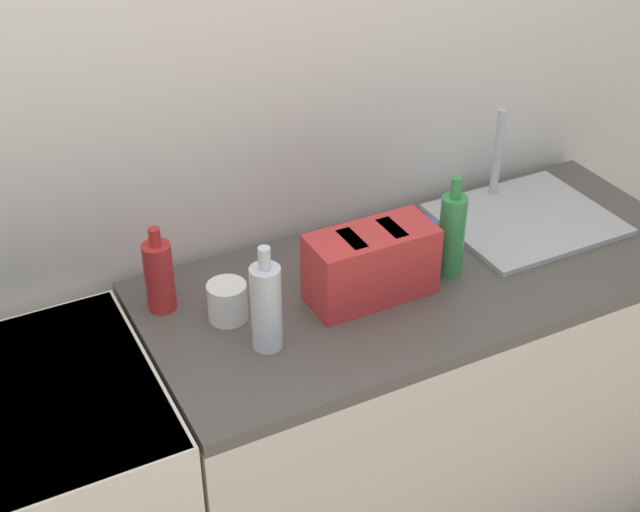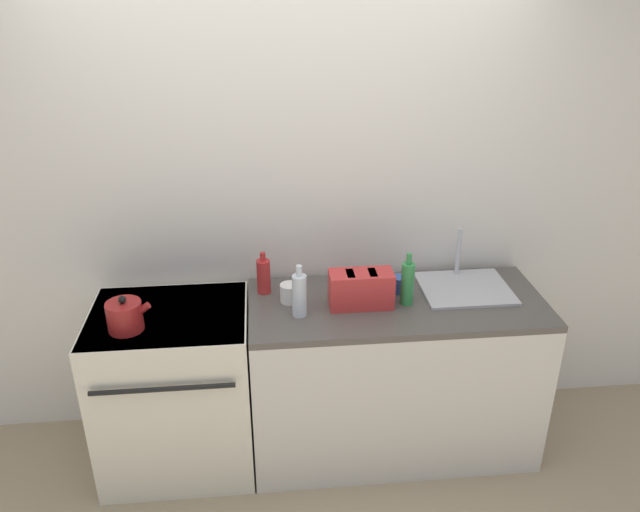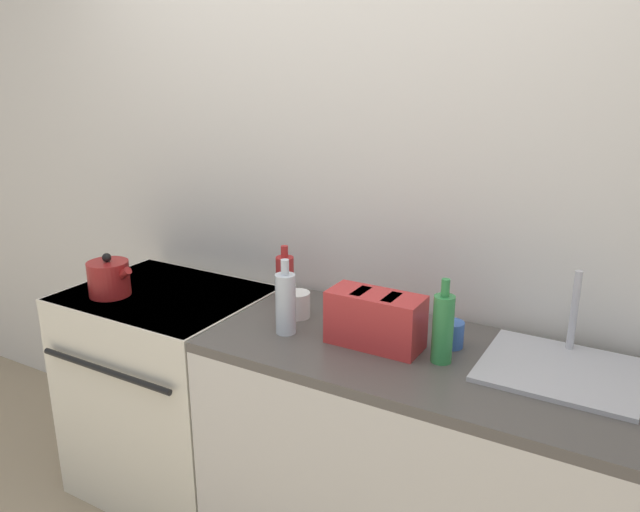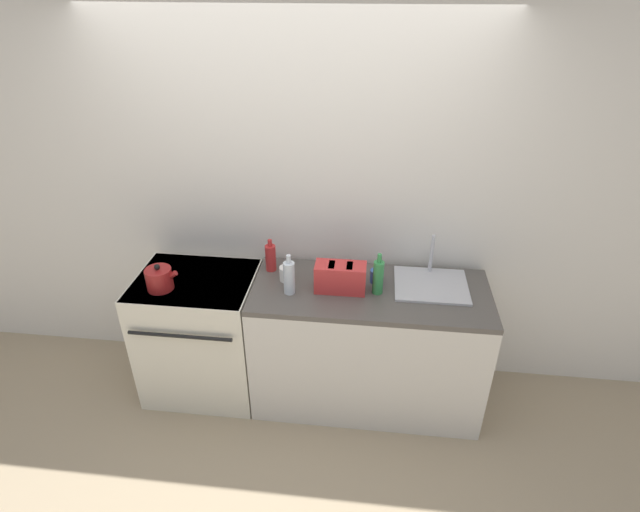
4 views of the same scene
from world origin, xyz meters
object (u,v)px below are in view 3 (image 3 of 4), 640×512
at_px(kettle, 109,278).
at_px(bottle_red, 285,278).
at_px(bottle_green, 443,328).
at_px(stove, 171,389).
at_px(bottle_clear, 286,303).
at_px(toaster, 375,319).
at_px(cup_white, 297,305).
at_px(cup_blue, 451,334).

height_order(kettle, bottle_red, bottle_red).
bearing_deg(bottle_green, stove, 179.47).
distance_m(bottle_clear, bottle_red, 0.30).
xyz_separation_m(stove, toaster, (0.96, -0.01, 0.53)).
bearing_deg(bottle_red, toaster, -21.29).
distance_m(stove, kettle, 0.56).
xyz_separation_m(toaster, bottle_clear, (-0.31, -0.07, 0.02)).
bearing_deg(stove, kettle, -143.79).
distance_m(kettle, cup_white, 0.80).
distance_m(stove, cup_white, 0.78).
distance_m(bottle_clear, cup_white, 0.16).
height_order(toaster, bottle_green, bottle_green).
bearing_deg(cup_blue, stove, -174.69).
relative_size(bottle_clear, cup_white, 2.79).
height_order(stove, bottle_clear, bottle_clear).
xyz_separation_m(bottle_red, cup_blue, (0.70, -0.07, -0.05)).
xyz_separation_m(bottle_clear, cup_blue, (0.53, 0.18, -0.07)).
bearing_deg(bottle_red, cup_blue, -5.63).
distance_m(toaster, cup_white, 0.36).
relative_size(stove, toaster, 2.87).
height_order(bottle_green, cup_blue, bottle_green).
bearing_deg(stove, bottle_red, 20.50).
bearing_deg(toaster, stove, 179.56).
relative_size(bottle_green, bottle_red, 1.22).
relative_size(kettle, bottle_red, 0.92).
xyz_separation_m(bottle_green, bottle_clear, (-0.54, -0.06, -0.00)).
relative_size(bottle_clear, cup_blue, 3.06).
xyz_separation_m(stove, bottle_green, (1.19, -0.01, 0.56)).
xyz_separation_m(kettle, bottle_red, (0.65, 0.30, 0.02)).
height_order(kettle, bottle_green, bottle_green).
bearing_deg(bottle_clear, stove, 173.56).
relative_size(bottle_red, cup_blue, 2.59).
height_order(bottle_red, cup_white, bottle_red).
relative_size(bottle_green, bottle_clear, 1.03).
bearing_deg(bottle_green, cup_blue, 94.22).
bearing_deg(kettle, cup_blue, 9.80).
relative_size(stove, bottle_red, 4.01).
relative_size(stove, cup_blue, 10.41).
bearing_deg(cup_blue, toaster, -152.38).
relative_size(toaster, bottle_clear, 1.18).
xyz_separation_m(bottle_clear, cup_white, (-0.04, 0.14, -0.06)).
height_order(bottle_red, cup_blue, bottle_red).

